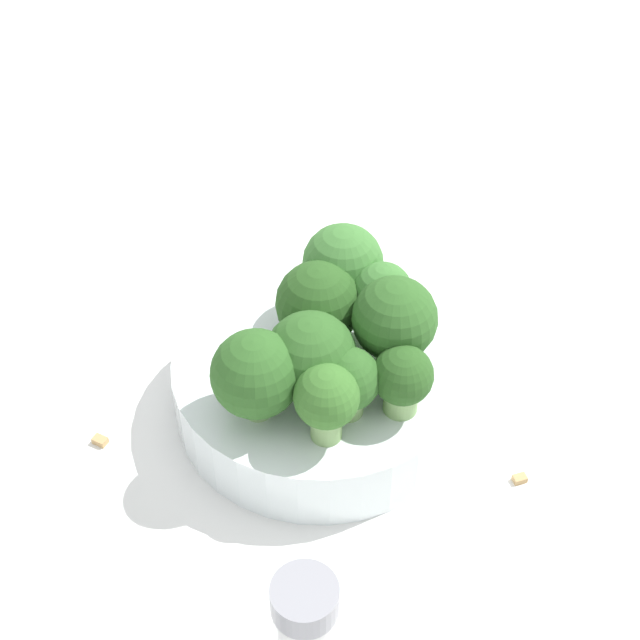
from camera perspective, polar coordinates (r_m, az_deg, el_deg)
The scene contains 14 objects.
ground_plane at distance 0.55m, azimuth 0.00°, elevation -5.48°, with size 3.00×3.00×0.00m, color white.
bowl at distance 0.53m, azimuth 0.00°, elevation -4.05°, with size 0.17×0.17×0.04m, color silver.
broccoli_floret_0 at distance 0.48m, azimuth -0.61°, elevation -2.47°, with size 0.05×0.05×0.05m.
broccoli_floret_1 at distance 0.51m, azimuth 0.04°, elevation 0.96°, with size 0.05×0.05×0.06m.
broccoli_floret_2 at distance 0.48m, azimuth 5.31°, elevation -3.76°, with size 0.03×0.03×0.04m.
broccoli_floret_3 at distance 0.49m, azimuth 4.79°, elevation -0.08°, with size 0.05×0.05×0.06m.
broccoli_floret_4 at distance 0.46m, azimuth -0.13°, elevation -5.17°, with size 0.03×0.03×0.05m.
broccoli_floret_5 at distance 0.52m, azimuth 1.47°, elevation 3.43°, with size 0.05×0.05×0.06m.
broccoli_floret_6 at distance 0.47m, azimuth -4.13°, elevation -3.54°, with size 0.05×0.05×0.06m.
broccoli_floret_7 at distance 0.47m, azimuth 1.83°, elevation -3.96°, with size 0.03×0.03×0.04m.
broccoli_floret_8 at distance 0.51m, azimuth 3.98°, elevation 1.61°, with size 0.04×0.04×0.05m.
pepper_shaker at distance 0.42m, azimuth -0.95°, elevation -19.17°, with size 0.03×0.03×0.07m.
almond_crumb_0 at distance 0.52m, azimuth 12.69°, elevation -9.76°, with size 0.01×0.01×0.01m, color tan.
almond_crumb_1 at distance 0.54m, azimuth -13.93°, elevation -7.36°, with size 0.01×0.01×0.01m, color tan.
Camera 1 is at (-0.36, 0.02, 0.41)m, focal length 50.00 mm.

